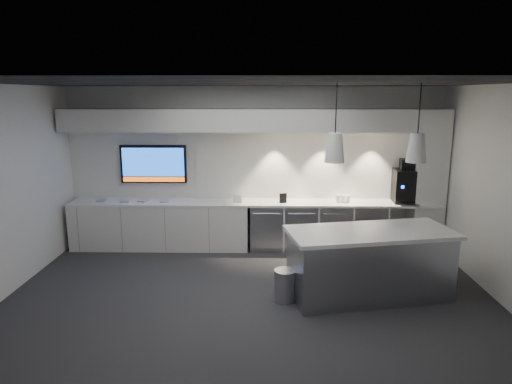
{
  "coord_description": "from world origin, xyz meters",
  "views": [
    {
      "loc": [
        0.2,
        -6.08,
        2.86
      ],
      "look_at": [
        0.07,
        1.1,
        1.31
      ],
      "focal_mm": 32.0,
      "sensor_mm": 36.0,
      "label": 1
    }
  ],
  "objects_px": {
    "island": "(369,263)",
    "bin": "(285,285)",
    "coffee_machine": "(406,184)",
    "wall_tv": "(154,164)"
  },
  "relations": [
    {
      "from": "island",
      "to": "coffee_machine",
      "type": "relative_size",
      "value": 3.08
    },
    {
      "from": "island",
      "to": "bin",
      "type": "distance_m",
      "value": 1.24
    },
    {
      "from": "wall_tv",
      "to": "coffee_machine",
      "type": "height_order",
      "value": "wall_tv"
    },
    {
      "from": "wall_tv",
      "to": "bin",
      "type": "distance_m",
      "value": 3.73
    },
    {
      "from": "island",
      "to": "bin",
      "type": "bearing_deg",
      "value": 176.84
    },
    {
      "from": "wall_tv",
      "to": "island",
      "type": "xyz_separation_m",
      "value": [
        3.61,
        -2.35,
        -1.06
      ]
    },
    {
      "from": "coffee_machine",
      "to": "island",
      "type": "bearing_deg",
      "value": -113.08
    },
    {
      "from": "island",
      "to": "coffee_machine",
      "type": "distance_m",
      "value": 2.49
    },
    {
      "from": "wall_tv",
      "to": "coffee_machine",
      "type": "distance_m",
      "value": 4.73
    },
    {
      "from": "wall_tv",
      "to": "island",
      "type": "bearing_deg",
      "value": -33.1
    }
  ]
}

